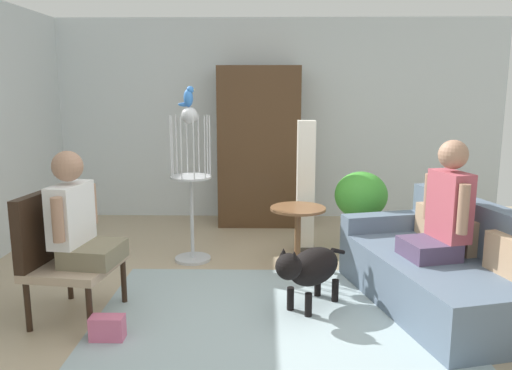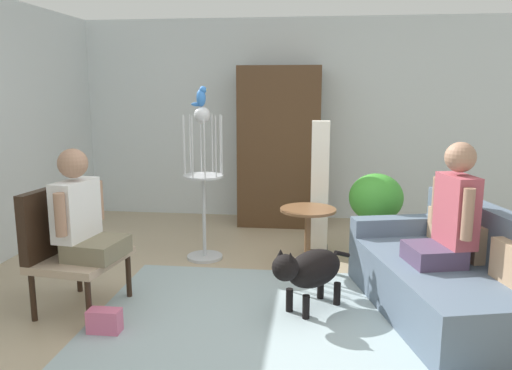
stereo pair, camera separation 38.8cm
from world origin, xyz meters
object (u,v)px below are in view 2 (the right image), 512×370
(person_on_armchair, at_px, (82,214))
(potted_plant, at_px, (376,203))
(parrot, at_px, (201,97))
(column_lamp, at_px, (320,189))
(armchair, at_px, (66,240))
(person_on_couch, at_px, (450,214))
(round_end_table, at_px, (308,229))
(dog, at_px, (310,269))
(armoire_cabinet, at_px, (280,147))
(couch, at_px, (449,277))
(handbag, at_px, (105,321))
(bird_cage_stand, at_px, (203,184))

(person_on_armchair, bearing_deg, potted_plant, 33.01)
(parrot, height_order, column_lamp, parrot)
(armchair, height_order, person_on_armchair, person_on_armchair)
(person_on_couch, relative_size, potted_plant, 1.05)
(person_on_armchair, relative_size, round_end_table, 1.42)
(armchair, relative_size, parrot, 4.89)
(dog, xyz_separation_m, armoire_cabinet, (-0.43, 2.59, 0.65))
(armchair, bearing_deg, person_on_armchair, -7.91)
(round_end_table, bearing_deg, parrot, 171.60)
(person_on_armchair, relative_size, parrot, 4.26)
(round_end_table, height_order, column_lamp, column_lamp)
(couch, distance_m, handbag, 2.59)
(person_on_armchair, relative_size, potted_plant, 0.96)
(armoire_cabinet, height_order, handbag, armoire_cabinet)
(armchair, relative_size, person_on_armchair, 1.15)
(person_on_armchair, height_order, parrot, parrot)
(person_on_couch, relative_size, dog, 1.33)
(parrot, distance_m, potted_plant, 2.04)
(armchair, bearing_deg, dog, 4.76)
(person_on_couch, xyz_separation_m, handbag, (-2.47, -0.61, -0.70))
(bird_cage_stand, xyz_separation_m, column_lamp, (1.15, 0.33, -0.09))
(potted_plant, relative_size, handbag, 3.74)
(handbag, bearing_deg, bird_cage_stand, 77.91)
(parrot, relative_size, column_lamp, 0.14)
(armchair, relative_size, bird_cage_stand, 0.63)
(round_end_table, xyz_separation_m, bird_cage_stand, (-1.04, 0.15, 0.39))
(person_on_couch, distance_m, dog, 1.13)
(couch, height_order, armchair, armchair)
(couch, height_order, person_on_armchair, person_on_armchair)
(person_on_couch, bearing_deg, handbag, -166.16)
(couch, distance_m, dog, 1.06)
(person_on_couch, distance_m, bird_cage_stand, 2.36)
(dog, relative_size, bird_cage_stand, 0.45)
(parrot, bearing_deg, person_on_couch, -26.50)
(person_on_armchair, relative_size, dog, 1.21)
(person_on_armchair, bearing_deg, parrot, 63.47)
(column_lamp, height_order, handbag, column_lamp)
(column_lamp, bearing_deg, armchair, -140.70)
(round_end_table, xyz_separation_m, column_lamp, (0.11, 0.49, 0.30))
(bird_cage_stand, bearing_deg, handbag, -102.09)
(parrot, bearing_deg, couch, -25.42)
(parrot, bearing_deg, armchair, -122.31)
(armchair, distance_m, handbag, 0.75)
(round_end_table, distance_m, bird_cage_stand, 1.13)
(potted_plant, distance_m, column_lamp, 0.58)
(armchair, bearing_deg, round_end_table, 31.08)
(couch, bearing_deg, column_lamp, 126.25)
(round_end_table, distance_m, armoire_cabinet, 1.78)
(armchair, xyz_separation_m, handbag, (0.45, -0.39, -0.46))
(armoire_cabinet, bearing_deg, person_on_couch, -59.98)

